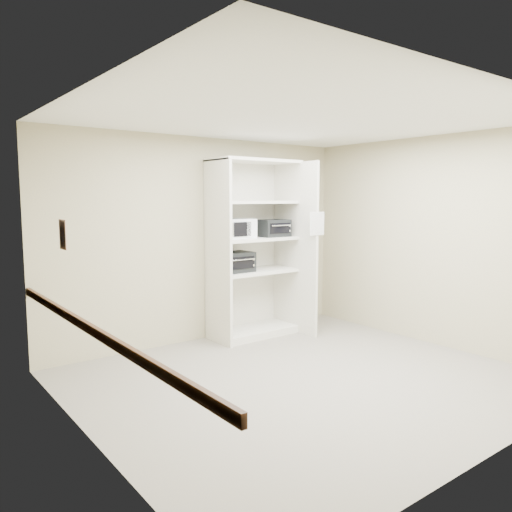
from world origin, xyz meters
TOP-DOWN VIEW (x-y plane):
  - floor at (0.00, 0.00)m, footprint 4.50×4.00m
  - ceiling at (0.00, 0.00)m, footprint 4.50×4.00m
  - wall_back at (0.00, 2.00)m, footprint 4.50×0.02m
  - wall_front at (0.00, -2.00)m, footprint 4.50×0.02m
  - wall_left at (-2.25, 0.00)m, footprint 0.02×4.00m
  - wall_right at (2.25, 0.00)m, footprint 0.02×4.00m
  - shelving_unit at (0.67, 1.70)m, footprint 1.24×0.92m
  - microwave at (0.34, 1.72)m, footprint 0.44×0.33m
  - toaster_oven_upper at (0.92, 1.65)m, footprint 0.42×0.32m
  - toaster_oven_lower at (0.29, 1.72)m, footprint 0.49×0.37m
  - paper_sign at (1.20, 1.07)m, footprint 0.24×0.02m
  - chair_rail at (-2.23, 0.00)m, footprint 0.04×3.98m
  - wall_poster at (-2.24, 0.59)m, footprint 0.01×0.18m

SIDE VIEW (x-z plane):
  - floor at x=0.00m, z-range -0.01..0.01m
  - chair_rail at x=-2.23m, z-range 0.86..0.94m
  - toaster_oven_lower at x=0.29m, z-range 0.92..1.19m
  - shelving_unit at x=0.67m, z-range -0.08..2.34m
  - wall_back at x=0.00m, z-range 0.00..2.70m
  - wall_front at x=0.00m, z-range 0.00..2.70m
  - wall_left at x=-2.25m, z-range 0.00..2.70m
  - wall_right at x=2.25m, z-range 0.00..2.70m
  - toaster_oven_upper at x=0.92m, z-range 1.37..1.61m
  - microwave at x=0.34m, z-range 1.37..1.63m
  - paper_sign at x=1.20m, z-range 1.41..1.72m
  - wall_poster at x=-2.24m, z-range 1.47..1.73m
  - ceiling at x=0.00m, z-range 2.70..2.71m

